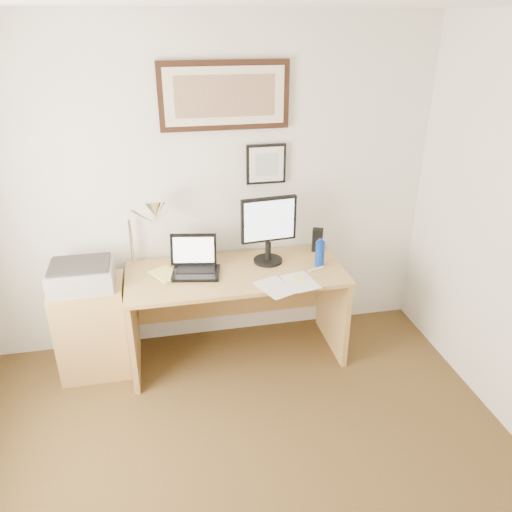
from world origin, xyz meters
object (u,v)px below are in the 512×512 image
object	(u,v)px
book	(156,278)
printer	(81,275)
laptop	(195,265)
desk	(234,293)
water_bottle	(320,254)
side_cabinet	(93,328)
lcd_monitor	(269,227)

from	to	relation	value
book	printer	world-z (taller)	printer
laptop	printer	xyz separation A→B (m)	(-0.80, -0.02, 0.01)
desk	water_bottle	bearing A→B (deg)	-10.47
laptop	book	bearing A→B (deg)	-167.03
side_cabinet	desk	world-z (taller)	desk
desk	laptop	world-z (taller)	laptop
water_bottle	laptop	distance (m)	0.93
side_cabinet	book	xyz separation A→B (m)	(0.49, -0.06, 0.39)
side_cabinet	printer	xyz separation A→B (m)	(-0.02, -0.02, 0.45)
water_bottle	laptop	xyz separation A→B (m)	(-0.92, 0.09, -0.04)
lcd_monitor	desk	bearing A→B (deg)	-176.08
side_cabinet	printer	bearing A→B (deg)	-135.59
book	lcd_monitor	bearing A→B (deg)	7.54
side_cabinet	book	bearing A→B (deg)	-6.79
book	lcd_monitor	xyz separation A→B (m)	(0.85, 0.11, 0.28)
book	desk	bearing A→B (deg)	9.21
side_cabinet	printer	distance (m)	0.45
side_cabinet	book	size ratio (longest dim) A/B	3.15
laptop	lcd_monitor	world-z (taller)	lcd_monitor
water_bottle	book	size ratio (longest dim) A/B	0.85
laptop	printer	size ratio (longest dim) A/B	0.86
lcd_monitor	book	bearing A→B (deg)	-172.46
desk	lcd_monitor	world-z (taller)	lcd_monitor
book	lcd_monitor	distance (m)	0.90
laptop	printer	bearing A→B (deg)	-178.22
desk	laptop	distance (m)	0.41
water_bottle	lcd_monitor	xyz separation A→B (m)	(-0.36, 0.14, 0.19)
side_cabinet	laptop	distance (m)	0.90
book	printer	xyz separation A→B (m)	(-0.51, 0.04, 0.06)
book	desk	world-z (taller)	book
lcd_monitor	printer	distance (m)	1.38
water_bottle	side_cabinet	bearing A→B (deg)	177.25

